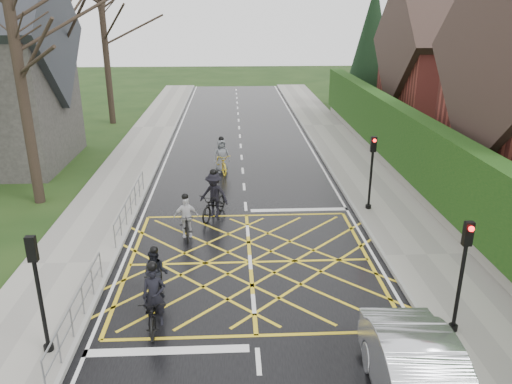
{
  "coord_description": "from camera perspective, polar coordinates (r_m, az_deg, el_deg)",
  "views": [
    {
      "loc": [
        -0.55,
        -14.83,
        8.0
      ],
      "look_at": [
        0.36,
        3.27,
        1.3
      ],
      "focal_mm": 35.0,
      "sensor_mm": 36.0,
      "label": 1
    }
  ],
  "objects": [
    {
      "name": "ground",
      "position": [
        16.86,
        -0.67,
        -8.04
      ],
      "size": [
        120.0,
        120.0,
        0.0
      ],
      "primitive_type": "plane",
      "color": "black",
      "rests_on": "ground"
    },
    {
      "name": "road",
      "position": [
        16.86,
        -0.67,
        -8.02
      ],
      "size": [
        9.0,
        80.0,
        0.01
      ],
      "primitive_type": "cube",
      "color": "black",
      "rests_on": "ground"
    },
    {
      "name": "sidewalk_right",
      "position": [
        18.05,
        18.89,
        -6.95
      ],
      "size": [
        3.0,
        80.0,
        0.15
      ],
      "primitive_type": "cube",
      "color": "gray",
      "rests_on": "ground"
    },
    {
      "name": "sidewalk_left",
      "position": [
        17.68,
        -20.68,
        -7.77
      ],
      "size": [
        3.0,
        80.0,
        0.15
      ],
      "primitive_type": "cube",
      "color": "gray",
      "rests_on": "ground"
    },
    {
      "name": "stone_wall",
      "position": [
        23.69,
        17.81,
        0.44
      ],
      "size": [
        0.5,
        38.0,
        0.7
      ],
      "primitive_type": "cube",
      "color": "slate",
      "rests_on": "ground"
    },
    {
      "name": "hedge",
      "position": [
        23.19,
        18.27,
        4.51
      ],
      "size": [
        0.9,
        38.0,
        2.8
      ],
      "primitive_type": "cube",
      "color": "black",
      "rests_on": "stone_wall"
    },
    {
      "name": "house_far",
      "position": [
        36.41,
        22.62,
        13.05
      ],
      "size": [
        9.8,
        8.8,
        10.3
      ],
      "color": "maroon",
      "rests_on": "ground"
    },
    {
      "name": "conifer",
      "position": [
        42.47,
        13.06,
        15.74
      ],
      "size": [
        4.6,
        4.6,
        10.0
      ],
      "color": "black",
      "rests_on": "ground"
    },
    {
      "name": "tree_near",
      "position": [
        22.48,
        -26.35,
        18.1
      ],
      "size": [
        9.24,
        9.24,
        11.44
      ],
      "color": "black",
      "rests_on": "ground"
    },
    {
      "name": "tree_far",
      "position": [
        37.87,
        -17.11,
        18.23
      ],
      "size": [
        8.4,
        8.4,
        10.4
      ],
      "color": "black",
      "rests_on": "ground"
    },
    {
      "name": "railing_south",
      "position": [
        14.05,
        -19.84,
        -11.99
      ],
      "size": [
        0.05,
        5.04,
        1.03
      ],
      "color": "slate",
      "rests_on": "ground"
    },
    {
      "name": "railing_north",
      "position": [
        20.58,
        -14.17,
        -0.88
      ],
      "size": [
        0.05,
        6.04,
        1.03
      ],
      "color": "slate",
      "rests_on": "ground"
    },
    {
      "name": "traffic_light_ne",
      "position": [
        20.84,
        13.02,
        2.04
      ],
      "size": [
        0.24,
        0.31,
        3.21
      ],
      "rotation": [
        0.0,
        0.0,
        3.14
      ],
      "color": "black",
      "rests_on": "ground"
    },
    {
      "name": "traffic_light_se",
      "position": [
        13.6,
        22.37,
        -9.17
      ],
      "size": [
        0.24,
        0.31,
        3.21
      ],
      "rotation": [
        0.0,
        0.0,
        3.14
      ],
      "color": "black",
      "rests_on": "ground"
    },
    {
      "name": "traffic_light_sw",
      "position": [
        12.95,
        -23.46,
        -10.88
      ],
      "size": [
        0.24,
        0.31,
        3.21
      ],
      "color": "black",
      "rests_on": "ground"
    },
    {
      "name": "cyclist_rear",
      "position": [
        13.77,
        -11.52,
        -12.62
      ],
      "size": [
        0.79,
        1.97,
        1.88
      ],
      "rotation": [
        0.0,
        0.0,
        0.06
      ],
      "color": "black",
      "rests_on": "ground"
    },
    {
      "name": "cyclist_back",
      "position": [
        14.94,
        -11.37,
        -9.73
      ],
      "size": [
        0.77,
        1.68,
        1.66
      ],
      "rotation": [
        0.0,
        0.0,
        -0.06
      ],
      "color": "black",
      "rests_on": "ground"
    },
    {
      "name": "cyclist_mid",
      "position": [
        20.17,
        -4.81,
        -0.87
      ],
      "size": [
        1.48,
        2.21,
        2.03
      ],
      "rotation": [
        0.0,
        0.0,
        -0.4
      ],
      "color": "black",
      "rests_on": "ground"
    },
    {
      "name": "cyclist_front",
      "position": [
        18.56,
        -8.0,
        -3.34
      ],
      "size": [
        0.96,
        1.75,
        1.7
      ],
      "rotation": [
        0.0,
        0.0,
        0.15
      ],
      "color": "black",
      "rests_on": "ground"
    },
    {
      "name": "cyclist_lead",
      "position": [
        25.74,
        -3.95,
        3.67
      ],
      "size": [
        1.14,
        2.05,
        1.89
      ],
      "rotation": [
        0.0,
        0.0,
        0.25
      ],
      "color": "gold",
      "rests_on": "ground"
    }
  ]
}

